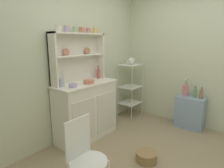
% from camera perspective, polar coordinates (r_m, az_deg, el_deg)
% --- Properties ---
extents(wall_back, '(3.84, 0.05, 2.50)m').
position_cam_1_polar(wall_back, '(3.15, -11.37, 6.90)').
color(wall_back, beige).
rests_on(wall_back, ground).
extents(wall_right, '(0.05, 3.84, 2.50)m').
position_cam_1_polar(wall_right, '(3.73, 26.78, 6.65)').
color(wall_right, beige).
rests_on(wall_right, ground).
extents(hutch_cabinet, '(1.05, 0.45, 0.92)m').
position_cam_1_polar(hutch_cabinet, '(3.14, -7.61, -7.62)').
color(hutch_cabinet, white).
rests_on(hutch_cabinet, ground).
extents(hutch_shelf_unit, '(0.98, 0.18, 0.76)m').
position_cam_1_polar(hutch_shelf_unit, '(3.08, -10.24, 8.76)').
color(hutch_shelf_unit, silver).
rests_on(hutch_shelf_unit, hutch_cabinet).
extents(bakers_rack, '(0.43, 0.36, 1.09)m').
position_cam_1_polar(bakers_rack, '(3.97, 5.48, -0.12)').
color(bakers_rack, silver).
rests_on(bakers_rack, ground).
extents(side_shelf_blue, '(0.28, 0.48, 0.58)m').
position_cam_1_polar(side_shelf_blue, '(3.79, 22.14, -7.77)').
color(side_shelf_blue, '#849EBC').
rests_on(side_shelf_blue, ground).
extents(wire_chair, '(0.36, 0.36, 0.85)m').
position_cam_1_polar(wire_chair, '(1.95, -8.27, -19.60)').
color(wire_chair, white).
rests_on(wire_chair, ground).
extents(floor_basket, '(0.28, 0.28, 0.13)m').
position_cam_1_polar(floor_basket, '(2.75, 10.13, -20.39)').
color(floor_basket, '#93754C').
rests_on(floor_basket, ground).
extents(cup_cream_0, '(0.09, 0.08, 0.09)m').
position_cam_1_polar(cup_cream_0, '(2.82, -15.60, 15.56)').
color(cup_cream_0, silver).
rests_on(cup_cream_0, hutch_shelf_unit).
extents(cup_lilac_1, '(0.09, 0.08, 0.09)m').
position_cam_1_polar(cup_lilac_1, '(2.90, -13.36, 15.59)').
color(cup_lilac_1, '#B79ECC').
rests_on(cup_lilac_1, hutch_shelf_unit).
extents(cup_sage_2, '(0.08, 0.07, 0.08)m').
position_cam_1_polar(cup_sage_2, '(3.00, -10.92, 15.51)').
color(cup_sage_2, '#9EB78E').
rests_on(cup_sage_2, hutch_shelf_unit).
extents(cup_terracotta_3, '(0.09, 0.08, 0.08)m').
position_cam_1_polar(cup_terracotta_3, '(3.09, -9.03, 15.52)').
color(cup_terracotta_3, '#C67556').
rests_on(cup_terracotta_3, hutch_shelf_unit).
extents(cup_rose_4, '(0.08, 0.07, 0.08)m').
position_cam_1_polar(cup_rose_4, '(3.19, -7.01, 15.49)').
color(cup_rose_4, '#D17A84').
rests_on(cup_rose_4, hutch_shelf_unit).
extents(cup_gold_5, '(0.09, 0.07, 0.09)m').
position_cam_1_polar(cup_gold_5, '(3.30, -5.02, 15.50)').
color(cup_gold_5, '#DBB760').
rests_on(cup_gold_5, hutch_shelf_unit).
extents(bowl_mixing_large, '(0.13, 0.13, 0.05)m').
position_cam_1_polar(bowl_mixing_large, '(2.76, -11.44, -0.38)').
color(bowl_mixing_large, '#B79ECC').
rests_on(bowl_mixing_large, hutch_cabinet).
extents(bowl_floral_medium, '(0.17, 0.17, 0.05)m').
position_cam_1_polar(bowl_floral_medium, '(2.96, -6.90, 0.68)').
color(bowl_floral_medium, '#C67556').
rests_on(bowl_floral_medium, hutch_cabinet).
extents(jam_bottle, '(0.06, 0.06, 0.22)m').
position_cam_1_polar(jam_bottle, '(3.33, -4.08, 3.15)').
color(jam_bottle, '#B74C47').
rests_on(jam_bottle, hutch_cabinet).
extents(utensil_jar, '(0.08, 0.08, 0.24)m').
position_cam_1_polar(utensil_jar, '(2.82, -14.69, 0.45)').
color(utensil_jar, '#B2B7C6').
rests_on(utensil_jar, hutch_cabinet).
extents(porcelain_teapot, '(0.22, 0.13, 0.15)m').
position_cam_1_polar(porcelain_teapot, '(3.89, 5.62, 6.78)').
color(porcelain_teapot, white).
rests_on(porcelain_teapot, bakers_rack).
extents(flower_vase, '(0.10, 0.10, 0.35)m').
position_cam_1_polar(flower_vase, '(3.71, 20.90, -1.59)').
color(flower_vase, '#D17A84').
rests_on(flower_vase, side_shelf_blue).
extents(oil_bottle, '(0.06, 0.06, 0.20)m').
position_cam_1_polar(oil_bottle, '(3.68, 23.33, -2.47)').
color(oil_bottle, '#6B8C60').
rests_on(oil_bottle, side_shelf_blue).
extents(vinegar_bottle, '(0.06, 0.06, 0.20)m').
position_cam_1_polar(vinegar_bottle, '(3.65, 24.92, -2.72)').
color(vinegar_bottle, '#99704C').
rests_on(vinegar_bottle, side_shelf_blue).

